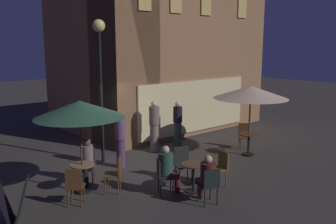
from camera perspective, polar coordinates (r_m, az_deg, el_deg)
name	(u,v)px	position (r m, az deg, el deg)	size (l,w,h in m)	color
ground_plane	(119,167)	(11.37, -7.70, -8.64)	(60.00, 60.00, 0.00)	#3A3430
cafe_building	(149,43)	(15.42, -3.02, 10.90)	(8.31, 6.21, 7.65)	#996B47
street_lamp_near_corner	(100,56)	(11.38, -10.77, 8.65)	(0.39, 0.39, 4.49)	black
menu_sandwich_board	(13,201)	(8.44, -23.38, -12.87)	(0.84, 0.79, 0.95)	black
cafe_table_0	(249,140)	(12.60, 12.65, -4.37)	(0.68, 0.68, 0.76)	black
cafe_table_1	(82,174)	(9.54, -13.39, -9.48)	(0.62, 0.62, 0.75)	black
cafe_table_2	(193,173)	(9.35, 4.05, -9.60)	(0.63, 0.63, 0.75)	black
patio_umbrella_0	(251,92)	(12.28, 12.96, 3.05)	(2.48, 2.48, 2.39)	black
patio_umbrella_1	(80,109)	(9.11, -13.84, 0.39)	(2.23, 2.23, 2.38)	black
cafe_chair_0	(244,134)	(13.36, 11.97, -3.40)	(0.56, 0.56, 0.93)	#573217
cafe_chair_1	(116,171)	(9.36, -8.26, -9.30)	(0.59, 0.59, 0.92)	#563D17
cafe_chair_2	(88,162)	(10.23, -12.55, -7.69)	(0.54, 0.54, 0.93)	#4C3028
cafe_chair_3	(75,184)	(8.78, -14.56, -10.95)	(0.54, 0.54, 0.93)	#58341C
cafe_chair_4	(220,165)	(9.74, 8.24, -8.35)	(0.53, 0.53, 0.96)	brown
cafe_chair_5	(183,161)	(10.06, 2.32, -7.79)	(0.58, 0.58, 0.94)	#262723
cafe_chair_6	(162,173)	(9.17, -0.91, -9.66)	(0.54, 0.54, 0.90)	#272521
cafe_chair_7	(210,183)	(8.63, 6.61, -11.09)	(0.53, 0.53, 0.90)	black
patron_seated_0	(87,158)	(10.06, -12.72, -7.15)	(0.49, 0.51, 1.26)	black
patron_seated_1	(167,167)	(9.14, -0.08, -8.66)	(0.55, 0.50, 1.26)	#4F141F
patron_seated_2	(207,175)	(8.70, 6.17, -9.95)	(0.45, 0.54, 1.20)	#4F2227
patron_standing_3	(178,124)	(13.15, 1.54, -1.98)	(0.33, 0.33, 1.72)	#29433A
patron_standing_4	(120,139)	(11.12, -7.56, -4.29)	(0.31, 0.31, 1.75)	#55355F
patron_standing_5	(154,126)	(12.65, -2.19, -2.26)	(0.36, 0.36, 1.82)	#786659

